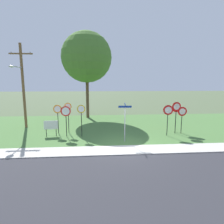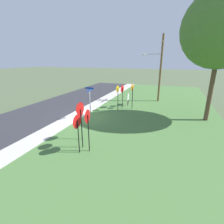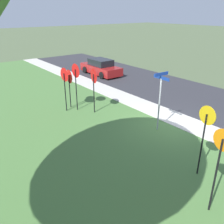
# 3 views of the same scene
# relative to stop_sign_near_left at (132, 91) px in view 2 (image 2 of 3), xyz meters

# --- Properties ---
(ground_plane) EXTENTS (160.00, 160.00, 0.00)m
(ground_plane) POSITION_rel_stop_sign_near_left_xyz_m (4.33, -3.59, -1.90)
(ground_plane) COLOR #4C5B3D
(road_asphalt) EXTENTS (44.00, 6.40, 0.01)m
(road_asphalt) POSITION_rel_stop_sign_near_left_xyz_m (4.33, -8.39, -1.89)
(road_asphalt) COLOR #2D2D33
(road_asphalt) RESTS_ON ground_plane
(sidewalk_strip) EXTENTS (44.00, 1.60, 0.06)m
(sidewalk_strip) POSITION_rel_stop_sign_near_left_xyz_m (4.33, -4.39, -1.87)
(sidewalk_strip) COLOR #BCB7AD
(sidewalk_strip) RESTS_ON ground_plane
(grass_median) EXTENTS (44.00, 12.00, 0.04)m
(grass_median) POSITION_rel_stop_sign_near_left_xyz_m (4.33, 2.41, -1.88)
(grass_median) COLOR #477038
(grass_median) RESTS_ON ground_plane
(stop_sign_near_left) EXTENTS (0.61, 0.13, 2.61)m
(stop_sign_near_left) POSITION_rel_stop_sign_near_left_xyz_m (0.00, 0.00, 0.00)
(stop_sign_near_left) COLOR black
(stop_sign_near_left) RESTS_ON grass_median
(stop_sign_near_right) EXTENTS (0.69, 0.09, 2.47)m
(stop_sign_near_right) POSITION_rel_stop_sign_near_left_xyz_m (-0.83, -0.21, -0.07)
(stop_sign_near_right) COLOR black
(stop_sign_near_right) RESTS_ON grass_median
(stop_sign_far_left) EXTENTS (0.80, 0.12, 2.47)m
(stop_sign_far_left) POSITION_rel_stop_sign_near_left_xyz_m (-0.01, -1.09, -0.05)
(stop_sign_far_left) COLOR black
(stop_sign_far_left) RESTS_ON grass_median
(stop_sign_far_center) EXTENTS (0.64, 0.13, 2.58)m
(stop_sign_far_center) POSITION_rel_stop_sign_near_left_xyz_m (1.22, -1.22, -0.01)
(stop_sign_far_center) COLOR black
(stop_sign_far_center) RESTS_ON grass_median
(yield_sign_near_left) EXTENTS (0.77, 0.12, 2.51)m
(yield_sign_near_left) POSITION_rel_stop_sign_near_left_xyz_m (9.34, -0.32, 0.02)
(yield_sign_near_left) COLOR black
(yield_sign_near_left) RESTS_ON grass_median
(yield_sign_near_right) EXTENTS (0.80, 0.15, 2.52)m
(yield_sign_near_right) POSITION_rel_stop_sign_near_left_xyz_m (8.16, -1.47, 0.03)
(yield_sign_near_right) COLOR black
(yield_sign_near_right) RESTS_ON grass_median
(yield_sign_far_left) EXTENTS (0.78, 0.11, 2.70)m
(yield_sign_far_left) POSITION_rel_stop_sign_near_left_xyz_m (9.10, -0.89, 0.18)
(yield_sign_far_left) COLOR black
(yield_sign_far_left) RESTS_ON grass_median
(yield_sign_far_right) EXTENTS (0.79, 0.11, 2.27)m
(yield_sign_far_right) POSITION_rel_stop_sign_near_left_xyz_m (9.68, -0.78, -0.17)
(yield_sign_far_right) COLOR black
(yield_sign_far_right) RESTS_ON grass_median
(street_name_post) EXTENTS (0.96, 0.82, 2.84)m
(street_name_post) POSITION_rel_stop_sign_near_left_xyz_m (4.48, -2.66, -0.16)
(street_name_post) COLOR #9EA0A8
(street_name_post) RESTS_ON grass_median
(utility_pole) EXTENTS (2.10, 2.48, 7.85)m
(utility_pole) POSITION_rel_stop_sign_near_left_xyz_m (-4.45, 2.16, 2.41)
(utility_pole) COLOR brown
(utility_pole) RESTS_ON grass_median
(notice_board) EXTENTS (1.09, 0.17, 1.25)m
(notice_board) POSITION_rel_stop_sign_near_left_xyz_m (-1.29, -0.77, -1.03)
(notice_board) COLOR black
(notice_board) RESTS_ON grass_median
(oak_tree_left) EXTENTS (5.95, 5.95, 10.23)m
(oak_tree_left) POSITION_rel_stop_sign_near_left_xyz_m (1.27, 6.91, 5.38)
(oak_tree_left) COLOR brown
(oak_tree_left) RESTS_ON grass_median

